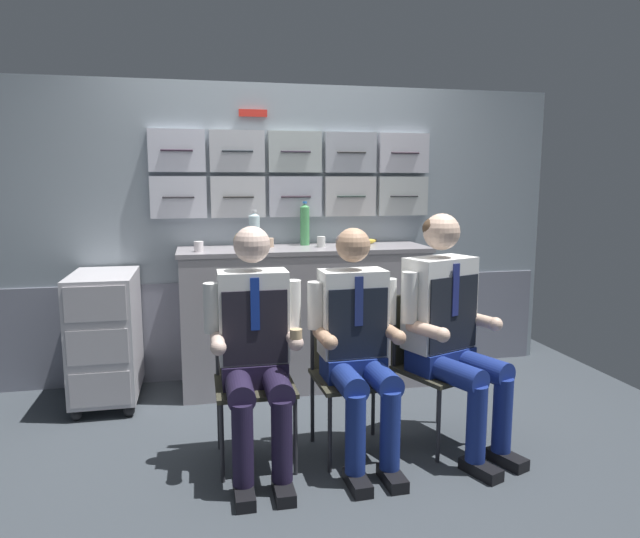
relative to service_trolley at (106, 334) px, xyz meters
name	(u,v)px	position (x,y,z in m)	size (l,w,h in m)	color
ground	(321,456)	(1.23, -1.00, -0.49)	(4.80, 4.80, 0.04)	#363C43
galley_bulkhead	(284,232)	(1.24, 0.37, 0.62)	(4.20, 0.14, 2.15)	#8F9CA5
galley_counter	(305,316)	(1.34, 0.09, 0.03)	(1.75, 0.53, 1.00)	#9C979C
service_trolley	(106,334)	(0.00, 0.00, 0.00)	(0.40, 0.65, 0.87)	black
folding_chair_left	(253,363)	(0.87, -0.92, 0.04)	(0.40, 0.40, 0.82)	#2D2D33
crew_member_left	(255,340)	(0.87, -1.08, 0.21)	(0.49, 0.60, 1.23)	black
folding_chair_center	(348,357)	(1.39, -0.93, 0.04)	(0.41, 0.42, 0.82)	#2D2D33
crew_member_center	(357,337)	(1.40, -1.09, 0.20)	(0.48, 0.60, 1.22)	black
folding_chair_right	(428,351)	(1.87, -0.91, 0.04)	(0.52, 0.52, 0.82)	#2D2D33
crew_member_right	(449,321)	(1.93, -1.05, 0.24)	(0.57, 0.71, 1.28)	black
water_bottle_clear	(305,224)	(1.37, 0.23, 0.68)	(0.07, 0.07, 0.32)	#4D9F5C
water_bottle_tall	(254,230)	(1.00, 0.17, 0.65)	(0.08, 0.08, 0.26)	silver
paper_cup_tan	(269,242)	(1.10, 0.16, 0.56)	(0.07, 0.07, 0.06)	tan
paper_cup_blue	(321,241)	(1.46, 0.08, 0.57)	(0.06, 0.06, 0.07)	silver
coffee_cup_spare	(199,246)	(0.61, -0.03, 0.57)	(0.06, 0.06, 0.07)	white
snack_banana	(367,242)	(1.83, 0.19, 0.55)	(0.17, 0.10, 0.04)	yellow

